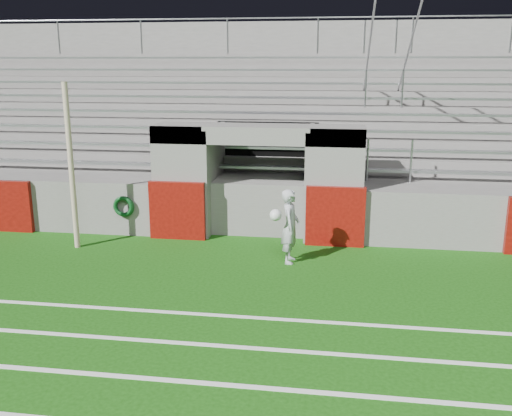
# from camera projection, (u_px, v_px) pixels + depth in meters

# --- Properties ---
(ground) EXTENTS (90.00, 90.00, 0.00)m
(ground) POSITION_uv_depth(u_px,v_px,m) (230.00, 292.00, 10.18)
(ground) COLOR #13480C
(ground) RESTS_ON ground
(field_post) EXTENTS (0.12, 0.12, 3.59)m
(field_post) POSITION_uv_depth(u_px,v_px,m) (71.00, 167.00, 12.21)
(field_post) COLOR beige
(field_post) RESTS_ON ground
(stadium_structure) EXTENTS (26.00, 8.48, 5.42)m
(stadium_structure) POSITION_uv_depth(u_px,v_px,m) (279.00, 146.00, 17.45)
(stadium_structure) COLOR slate
(stadium_structure) RESTS_ON ground
(goalkeeper_with_ball) EXTENTS (0.58, 0.63, 1.52)m
(goalkeeper_with_ball) POSITION_uv_depth(u_px,v_px,m) (290.00, 226.00, 11.52)
(goalkeeper_with_ball) COLOR #B1B4BB
(goalkeeper_with_ball) RESTS_ON ground
(hose_coil) EXTENTS (0.50, 0.14, 0.51)m
(hose_coil) POSITION_uv_depth(u_px,v_px,m) (124.00, 206.00, 13.24)
(hose_coil) COLOR #0D4319
(hose_coil) RESTS_ON ground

